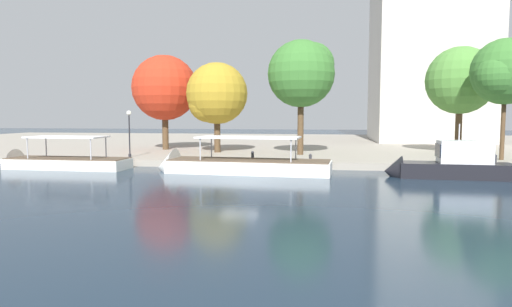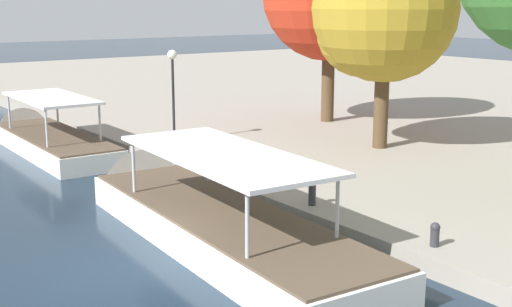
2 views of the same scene
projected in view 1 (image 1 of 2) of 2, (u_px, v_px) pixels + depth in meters
The scene contains 14 objects.
ground_plane at pixel (240, 179), 30.35m from camera, with size 220.00×220.00×0.00m, color #192838.
dock_promenade at pixel (284, 144), 63.52m from camera, with size 120.00×55.00×0.56m, color gray.
tour_boat_0 at pixel (56, 164), 36.54m from camera, with size 11.27×3.15×3.77m.
tour_boat_1 at pixel (234, 167), 33.81m from camera, with size 13.68×4.11×3.99m.
motor_yacht_2 at pixel (447, 167), 30.96m from camera, with size 8.59×2.74×4.53m.
mooring_bollard_0 at pixel (253, 156), 37.01m from camera, with size 0.26×0.26×0.85m.
mooring_bollard_1 at pixel (310, 158), 36.44m from camera, with size 0.26×0.26×0.66m.
mooring_bollard_2 at pixel (495, 159), 34.01m from camera, with size 0.27×0.27×0.84m.
lamp_post at pixel (129, 127), 40.04m from camera, with size 0.43×0.43×4.23m.
tree_0 at pixel (303, 71), 42.62m from camera, with size 6.43×6.43×11.00m.
tree_1 at pixel (216, 95), 45.50m from camera, with size 6.29×6.29×9.20m.
tree_2 at pixel (461, 80), 44.05m from camera, with size 6.70×6.70×10.63m.
tree_3 at pixel (503, 73), 37.29m from camera, with size 5.57×5.57×10.28m.
tree_4 at pixel (164, 87), 49.09m from camera, with size 7.19×7.19×10.44m.
Camera 1 is at (5.68, -29.57, 4.34)m, focal length 31.19 mm.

